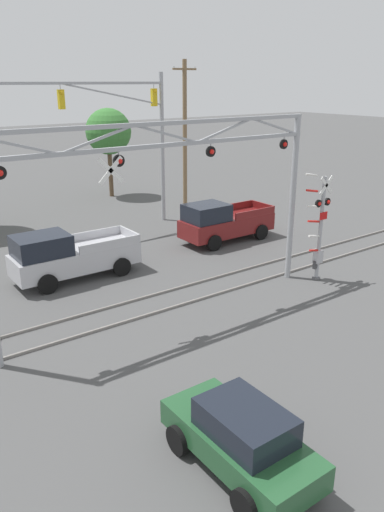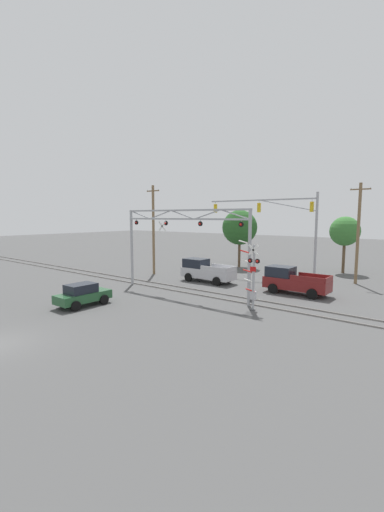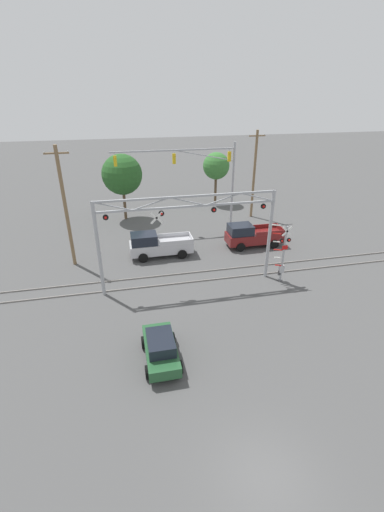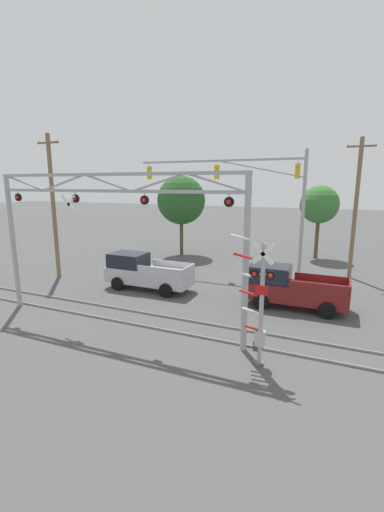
# 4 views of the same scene
# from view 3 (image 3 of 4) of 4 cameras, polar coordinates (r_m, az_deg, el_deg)

# --- Properties ---
(ground_plane) EXTENTS (200.00, 200.00, 0.00)m
(ground_plane) POSITION_cam_3_polar(r_m,az_deg,el_deg) (15.97, 12.23, -32.50)
(ground_plane) COLOR #4C4C4C
(rail_track_near) EXTENTS (80.00, 0.08, 0.10)m
(rail_track_near) POSITION_cam_3_polar(r_m,az_deg,el_deg) (26.39, -0.73, -4.40)
(rail_track_near) COLOR gray
(rail_track_near) RESTS_ON ground_plane
(rail_track_far) EXTENTS (80.00, 0.08, 0.10)m
(rail_track_far) POSITION_cam_3_polar(r_m,az_deg,el_deg) (27.61, -1.33, -2.91)
(rail_track_far) COLOR gray
(rail_track_far) RESTS_ON ground_plane
(crossing_gantry) EXTENTS (12.75, 0.28, 6.99)m
(crossing_gantry) POSITION_cam_3_polar(r_m,az_deg,el_deg) (24.04, -0.69, 5.06)
(crossing_gantry) COLOR #9EA0A5
(crossing_gantry) RESTS_ON ground_plane
(crossing_signal_mast) EXTENTS (1.64, 0.35, 4.80)m
(crossing_signal_mast) POSITION_cam_3_polar(r_m,az_deg,el_deg) (26.54, 14.82, -0.03)
(crossing_signal_mast) COLOR #9EA0A5
(crossing_signal_mast) RESTS_ON ground_plane
(traffic_signal_span) EXTENTS (12.27, 0.39, 8.72)m
(traffic_signal_span) POSITION_cam_3_polar(r_m,az_deg,el_deg) (35.19, 2.17, 14.07)
(traffic_signal_span) COLOR #9EA0A5
(traffic_signal_span) RESTS_ON ground_plane
(pickup_truck_lead) EXTENTS (5.48, 2.15, 2.21)m
(pickup_truck_lead) POSITION_cam_3_polar(r_m,az_deg,el_deg) (30.21, -5.78, 1.86)
(pickup_truck_lead) COLOR #B7B7BC
(pickup_truck_lead) RESTS_ON ground_plane
(pickup_truck_following) EXTENTS (5.28, 2.15, 2.21)m
(pickup_truck_following) POSITION_cam_3_polar(r_m,az_deg,el_deg) (32.52, 9.84, 3.42)
(pickup_truck_following) COLOR maroon
(pickup_truck_following) RESTS_ON ground_plane
(sedan_waiting) EXTENTS (1.93, 3.91, 1.63)m
(sedan_waiting) POSITION_cam_3_polar(r_m,az_deg,el_deg) (19.28, -5.25, -15.02)
(sedan_waiting) COLOR #23512D
(sedan_waiting) RESTS_ON ground_plane
(utility_pole_left) EXTENTS (1.80, 0.28, 9.78)m
(utility_pole_left) POSITION_cam_3_polar(r_m,az_deg,el_deg) (28.95, -20.34, 7.62)
(utility_pole_left) COLOR brown
(utility_pole_left) RESTS_ON ground_plane
(utility_pole_right) EXTENTS (1.80, 0.28, 9.54)m
(utility_pole_right) POSITION_cam_3_polar(r_m,az_deg,el_deg) (39.40, 10.32, 13.29)
(utility_pole_right) COLOR brown
(utility_pole_right) RESTS_ON ground_plane
(background_tree_beyond_span) EXTENTS (4.37, 4.37, 7.23)m
(background_tree_beyond_span) POSITION_cam_3_polar(r_m,az_deg,el_deg) (38.79, -11.58, 13.15)
(background_tree_beyond_span) COLOR brown
(background_tree_beyond_span) RESTS_ON ground_plane
(background_tree_far_left_verge) EXTENTS (3.30, 3.30, 6.42)m
(background_tree_far_left_verge) POSITION_cam_3_polar(r_m,az_deg,el_deg) (43.94, 4.05, 14.72)
(background_tree_far_left_verge) COLOR brown
(background_tree_far_left_verge) RESTS_ON ground_plane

